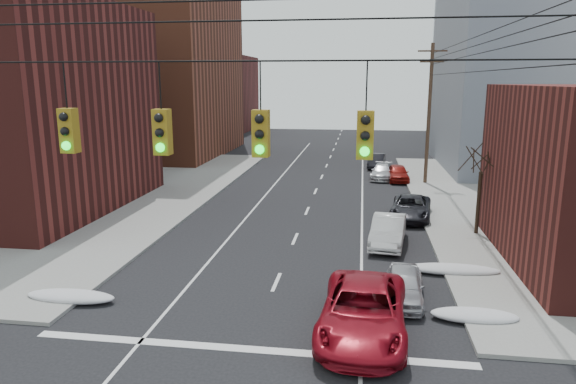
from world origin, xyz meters
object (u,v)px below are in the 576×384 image
(red_pickup, at_px, (363,311))
(lot_car_a, at_px, (71,198))
(lot_car_d, at_px, (65,176))
(parked_car_b, at_px, (388,231))
(lot_car_c, at_px, (19,210))
(parked_car_e, at_px, (398,173))
(parked_car_d, at_px, (382,172))
(parked_car_c, at_px, (411,208))
(parked_car_f, at_px, (376,161))
(parked_car_a, at_px, (404,285))
(lot_car_b, at_px, (114,184))

(red_pickup, relative_size, lot_car_a, 1.42)
(lot_car_d, bearing_deg, lot_car_a, -146.64)
(parked_car_b, relative_size, lot_car_c, 0.98)
(red_pickup, distance_m, parked_car_e, 27.12)
(lot_car_a, bearing_deg, parked_car_d, -66.33)
(parked_car_c, height_order, lot_car_a, lot_car_a)
(lot_car_c, bearing_deg, parked_car_d, -39.42)
(parked_car_e, height_order, parked_car_f, parked_car_e)
(parked_car_a, relative_size, lot_car_a, 0.87)
(parked_car_a, relative_size, lot_car_d, 0.93)
(red_pickup, height_order, lot_car_d, red_pickup)
(lot_car_b, bearing_deg, lot_car_a, 170.69)
(lot_car_b, distance_m, lot_car_c, 8.17)
(parked_car_a, bearing_deg, lot_car_d, 148.26)
(red_pickup, bearing_deg, parked_car_d, 89.95)
(lot_car_a, relative_size, lot_car_d, 1.08)
(parked_car_e, xyz_separation_m, lot_car_b, (-20.82, -8.43, 0.13))
(parked_car_b, bearing_deg, parked_car_f, 97.17)
(parked_car_e, bearing_deg, lot_car_d, -170.20)
(red_pickup, relative_size, parked_car_d, 1.41)
(parked_car_b, height_order, lot_car_d, same)
(parked_car_b, xyz_separation_m, parked_car_e, (1.60, 17.30, -0.06))
(parked_car_f, height_order, lot_car_c, lot_car_c)
(red_pickup, height_order, parked_car_c, red_pickup)
(red_pickup, distance_m, parked_car_b, 9.75)
(parked_car_c, xyz_separation_m, lot_car_b, (-20.82, 3.50, 0.13))
(lot_car_a, bearing_deg, lot_car_b, -17.90)
(red_pickup, relative_size, parked_car_c, 1.22)
(parked_car_c, relative_size, lot_car_a, 1.17)
(parked_car_c, xyz_separation_m, parked_car_d, (-1.29, 12.69, -0.07))
(parked_car_a, distance_m, parked_car_f, 30.52)
(red_pickup, distance_m, parked_car_f, 33.42)
(parked_car_e, relative_size, lot_car_c, 0.87)
(lot_car_d, bearing_deg, parked_car_c, -103.30)
(parked_car_f, distance_m, lot_car_a, 27.75)
(parked_car_d, bearing_deg, parked_car_f, 99.50)
(red_pickup, height_order, lot_car_b, red_pickup)
(parked_car_e, distance_m, lot_car_a, 25.04)
(parked_car_e, bearing_deg, parked_car_a, -95.91)
(parked_car_a, relative_size, lot_car_b, 0.77)
(parked_car_a, relative_size, parked_car_f, 0.90)
(lot_car_c, bearing_deg, lot_car_b, -1.29)
(lot_car_b, bearing_deg, parked_car_b, -116.93)
(lot_car_a, bearing_deg, parked_car_a, -129.63)
(red_pickup, distance_m, lot_car_a, 23.21)
(red_pickup, relative_size, parked_car_b, 1.33)
(parked_car_d, bearing_deg, red_pickup, -86.87)
(lot_car_d, bearing_deg, parked_car_a, -126.50)
(lot_car_a, bearing_deg, parked_car_e, -69.42)
(parked_car_c, height_order, lot_car_c, lot_car_c)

